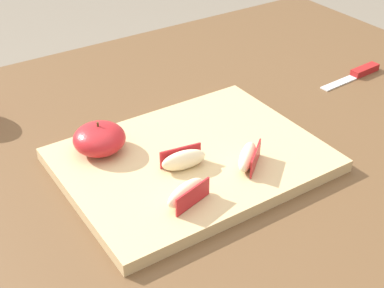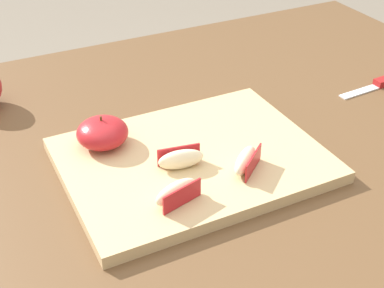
{
  "view_description": "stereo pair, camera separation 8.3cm",
  "coord_description": "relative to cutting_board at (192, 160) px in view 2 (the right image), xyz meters",
  "views": [
    {
      "loc": [
        -0.34,
        -0.63,
        1.24
      ],
      "look_at": [
        0.04,
        -0.05,
        0.78
      ],
      "focal_mm": 50.43,
      "sensor_mm": 36.0,
      "label": 1
    },
    {
      "loc": [
        -0.27,
        -0.67,
        1.24
      ],
      "look_at": [
        0.04,
        -0.05,
        0.78
      ],
      "focal_mm": 50.43,
      "sensor_mm": 36.0,
      "label": 2
    }
  ],
  "objects": [
    {
      "name": "apple_wedge_right",
      "position": [
        -0.03,
        -0.02,
        0.03
      ],
      "size": [
        0.07,
        0.04,
        0.03
      ],
      "color": "beige",
      "rests_on": "cutting_board"
    },
    {
      "name": "apple_wedge_middle",
      "position": [
        0.05,
        -0.07,
        0.03
      ],
      "size": [
        0.07,
        0.06,
        0.03
      ],
      "color": "beige",
      "rests_on": "cutting_board"
    },
    {
      "name": "apple_wedge_near_knife",
      "position": [
        -0.07,
        -0.09,
        0.03
      ],
      "size": [
        0.07,
        0.04,
        0.03
      ],
      "color": "beige",
      "rests_on": "cutting_board"
    },
    {
      "name": "dining_table",
      "position": [
        -0.04,
        0.05,
        -0.1
      ],
      "size": [
        1.49,
        0.94,
        0.74
      ],
      "color": "brown",
      "rests_on": "ground_plane"
    },
    {
      "name": "cutting_board",
      "position": [
        0.0,
        0.0,
        0.0
      ],
      "size": [
        0.4,
        0.3,
        0.02
      ],
      "color": "tan",
      "rests_on": "dining_table"
    },
    {
      "name": "apple_half_skin_up",
      "position": [
        -0.11,
        0.09,
        0.03
      ],
      "size": [
        0.08,
        0.08,
        0.05
      ],
      "color": "#B21E23",
      "rests_on": "cutting_board"
    },
    {
      "name": "paring_knife",
      "position": [
        0.47,
        0.07,
        -0.0
      ],
      "size": [
        0.16,
        0.03,
        0.01
      ],
      "color": "silver",
      "rests_on": "dining_table"
    }
  ]
}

